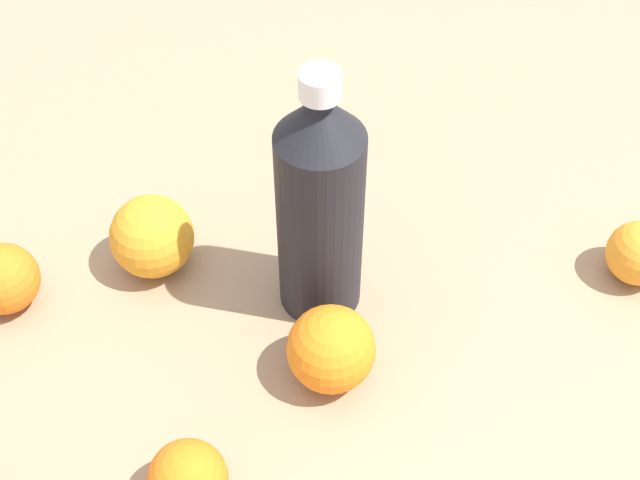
% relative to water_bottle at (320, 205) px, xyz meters
% --- Properties ---
extents(ground_plane, '(2.40, 2.40, 0.00)m').
position_rel_water_bottle_xyz_m(ground_plane, '(0.04, 0.04, -0.13)').
color(ground_plane, '#9E7F60').
extents(water_bottle, '(0.08, 0.08, 0.27)m').
position_rel_water_bottle_xyz_m(water_bottle, '(0.00, 0.00, 0.00)').
color(water_bottle, black).
rests_on(water_bottle, ground_plane).
extents(orange_0, '(0.08, 0.08, 0.08)m').
position_rel_water_bottle_xyz_m(orange_0, '(-0.12, 0.12, -0.08)').
color(orange_0, orange).
rests_on(orange_0, ground_plane).
extents(orange_1, '(0.07, 0.07, 0.07)m').
position_rel_water_bottle_xyz_m(orange_1, '(-0.20, -0.13, -0.09)').
color(orange_1, orange).
rests_on(orange_1, ground_plane).
extents(orange_2, '(0.06, 0.06, 0.06)m').
position_rel_water_bottle_xyz_m(orange_2, '(0.28, -0.14, -0.09)').
color(orange_2, orange).
rests_on(orange_2, ground_plane).
extents(orange_3, '(0.08, 0.08, 0.08)m').
position_rel_water_bottle_xyz_m(orange_3, '(-0.04, -0.08, -0.09)').
color(orange_3, orange).
rests_on(orange_3, ground_plane).
extents(orange_4, '(0.07, 0.07, 0.07)m').
position_rel_water_bottle_xyz_m(orange_4, '(-0.26, 0.14, -0.09)').
color(orange_4, orange).
rests_on(orange_4, ground_plane).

